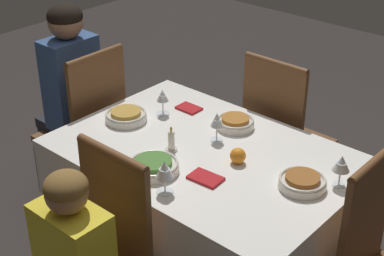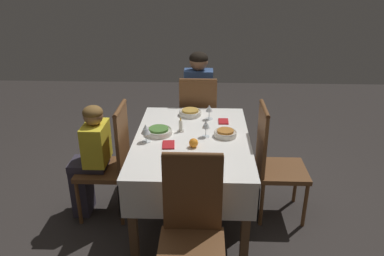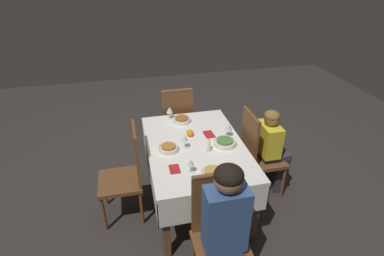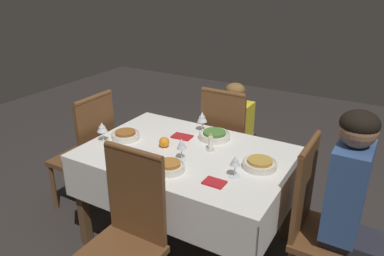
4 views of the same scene
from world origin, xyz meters
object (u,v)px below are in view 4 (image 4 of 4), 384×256
(dining_table, at_px, (187,164))
(chair_east, at_px, (320,221))
(bowl_north, at_px, (214,135))
(napkin_spare_side, at_px, (214,183))
(bowl_east, at_px, (260,164))
(orange_fruit, at_px, (164,142))
(chair_west, at_px, (88,150))
(person_adult_denim, at_px, (354,206))
(person_child_yellow, at_px, (236,132))
(bowl_west, at_px, (125,135))
(napkin_red_folded, at_px, (182,137))
(chair_north, at_px, (227,141))
(chair_south, at_px, (125,234))
(bowl_south, at_px, (169,166))
(wine_glass_west, at_px, (102,128))
(wine_glass_north, at_px, (202,118))
(wine_glass_south, at_px, (182,145))
(candle_centerpiece, at_px, (210,144))
(wine_glass_east, at_px, (235,162))

(dining_table, relative_size, chair_east, 1.37)
(bowl_north, height_order, napkin_spare_side, bowl_north)
(bowl_east, xyz_separation_m, orange_fruit, (-0.67, -0.05, 0.01))
(chair_west, xyz_separation_m, person_adult_denim, (1.96, 0.00, 0.16))
(chair_west, height_order, napkin_spare_side, chair_west)
(person_adult_denim, bearing_deg, chair_east, 90.00)
(chair_west, height_order, person_child_yellow, person_child_yellow)
(bowl_west, bearing_deg, dining_table, 4.80)
(dining_table, height_order, orange_fruit, orange_fruit)
(chair_west, height_order, napkin_red_folded, chair_west)
(chair_north, bearing_deg, chair_south, 91.52)
(chair_east, bearing_deg, bowl_north, 69.71)
(bowl_south, height_order, wine_glass_west, wine_glass_west)
(bowl_west, bearing_deg, orange_fruit, 4.29)
(bowl_north, bearing_deg, orange_fruit, -127.97)
(orange_fruit, relative_size, napkin_spare_side, 0.58)
(chair_south, relative_size, wine_glass_north, 6.72)
(wine_glass_north, distance_m, bowl_south, 0.65)
(bowl_east, height_order, wine_glass_south, wine_glass_south)
(bowl_east, height_order, bowl_south, same)
(chair_south, bearing_deg, chair_north, 91.52)
(wine_glass_north, bearing_deg, chair_west, -154.01)
(chair_east, xyz_separation_m, chair_north, (-0.92, 0.71, 0.00))
(chair_south, distance_m, person_child_yellow, 1.54)
(wine_glass_west, height_order, candle_centerpiece, wine_glass_west)
(dining_table, relative_size, chair_north, 1.37)
(wine_glass_north, height_order, napkin_red_folded, wine_glass_north)
(chair_west, height_order, candle_centerpiece, chair_west)
(bowl_east, bearing_deg, wine_glass_south, -162.73)
(wine_glass_south, bearing_deg, bowl_east, 17.27)
(chair_east, distance_m, bowl_west, 1.41)
(person_adult_denim, bearing_deg, bowl_east, 83.36)
(dining_table, xyz_separation_m, chair_south, (0.02, -0.68, -0.10))
(napkin_spare_side, bearing_deg, bowl_south, -179.45)
(person_adult_denim, bearing_deg, orange_fruit, 89.40)
(wine_glass_east, xyz_separation_m, orange_fruit, (-0.58, 0.12, -0.06))
(person_child_yellow, relative_size, napkin_red_folded, 6.72)
(bowl_north, height_order, bowl_west, same)
(dining_table, bearing_deg, bowl_north, 78.22)
(napkin_red_folded, bearing_deg, orange_fruit, -96.07)
(chair_south, bearing_deg, candle_centerpiece, 82.43)
(wine_glass_north, bearing_deg, bowl_west, -135.00)
(chair_north, height_order, bowl_east, chair_north)
(wine_glass_west, distance_m, napkin_red_folded, 0.57)
(person_child_yellow, bearing_deg, dining_table, 91.36)
(bowl_west, relative_size, napkin_spare_side, 1.63)
(chair_east, bearing_deg, chair_south, 126.44)
(wine_glass_north, xyz_separation_m, napkin_spare_side, (0.43, -0.63, -0.10))
(bowl_north, bearing_deg, napkin_red_folded, -154.49)
(wine_glass_east, bearing_deg, orange_fruit, 168.00)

